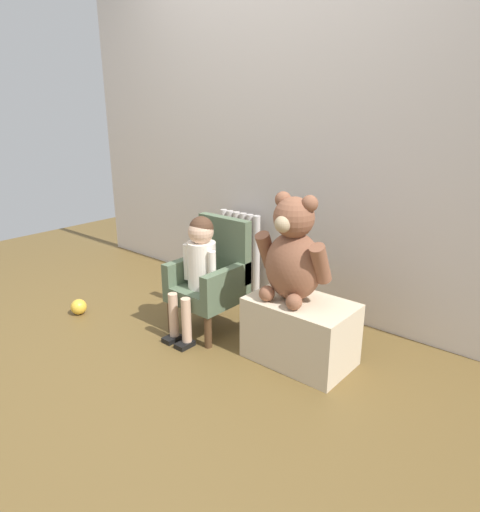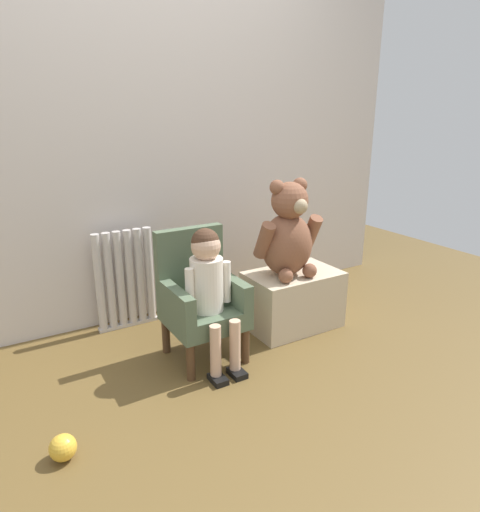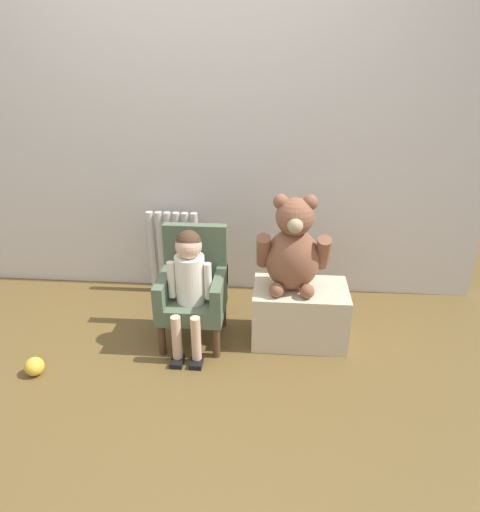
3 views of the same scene
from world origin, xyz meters
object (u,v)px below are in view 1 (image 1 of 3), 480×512
radiator (240,254)px  low_bench (300,331)px  large_teddy_bear (293,254)px  toy_ball (79,307)px  child_armchair (212,277)px  child_figure (199,260)px

radiator → low_bench: radiator is taller
large_teddy_bear → toy_ball: size_ratio=5.47×
child_armchair → child_figure: (0.00, -0.11, 0.14)m
low_bench → large_teddy_bear: (-0.06, -0.01, 0.43)m
large_teddy_bear → child_armchair: bearing=-179.1°
low_bench → large_teddy_bear: large_teddy_bear is taller
radiator → large_teddy_bear: large_teddy_bear is taller
low_bench → toy_ball: 1.53m
child_figure → toy_ball: size_ratio=7.02×
radiator → large_teddy_bear: 1.02m
child_figure → low_bench: bearing=11.3°
radiator → child_armchair: 0.60m
large_teddy_bear → child_figure: bearing=-168.3°
radiator → low_bench: size_ratio=1.10×
large_teddy_bear → toy_ball: large_teddy_bear is taller
child_armchair → toy_ball: bearing=-151.0°
child_figure → toy_ball: bearing=-157.3°
toy_ball → child_armchair: bearing=29.0°
child_armchair → toy_ball: (-0.81, -0.45, -0.28)m
child_armchair → large_teddy_bear: large_teddy_bear is taller
radiator → child_figure: 0.72m
child_armchair → radiator: bearing=113.7°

